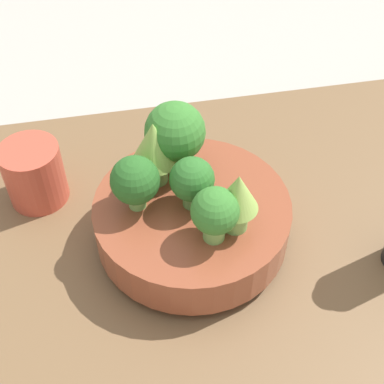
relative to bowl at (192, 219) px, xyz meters
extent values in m
plane|color=#ADA89E|center=(0.01, -0.03, -0.07)|extent=(6.00, 6.00, 0.00)
cube|color=brown|center=(0.01, -0.03, -0.06)|extent=(1.13, 0.60, 0.04)
cylinder|color=brown|center=(0.00, 0.00, -0.03)|extent=(0.10, 0.10, 0.01)
cylinder|color=brown|center=(0.00, 0.00, 0.00)|extent=(0.23, 0.23, 0.05)
cylinder|color=#609347|center=(0.00, 0.00, 0.04)|extent=(0.02, 0.02, 0.02)
sphere|color=#2D6B28|center=(0.00, 0.00, 0.07)|extent=(0.05, 0.05, 0.05)
cylinder|color=#7AB256|center=(0.04, -0.04, 0.04)|extent=(0.03, 0.03, 0.03)
cone|color=#93B751|center=(0.04, -0.04, 0.08)|extent=(0.05, 0.05, 0.05)
cylinder|color=#7AB256|center=(0.01, -0.05, 0.04)|extent=(0.02, 0.02, 0.02)
sphere|color=#387A2D|center=(0.01, -0.05, 0.07)|extent=(0.05, 0.05, 0.05)
cylinder|color=#7AB256|center=(-0.06, 0.01, 0.04)|extent=(0.02, 0.02, 0.02)
sphere|color=#286023|center=(-0.06, 0.01, 0.07)|extent=(0.06, 0.06, 0.06)
cylinder|color=#609347|center=(-0.03, 0.05, 0.04)|extent=(0.03, 0.03, 0.03)
cone|color=#93B751|center=(-0.03, 0.05, 0.09)|extent=(0.05, 0.05, 0.05)
cylinder|color=#6BA34C|center=(-0.01, 0.06, 0.04)|extent=(0.03, 0.03, 0.03)
sphere|color=#387A2D|center=(-0.01, 0.06, 0.09)|extent=(0.07, 0.07, 0.07)
cylinder|color=#C64C38|center=(-0.18, 0.11, 0.00)|extent=(0.08, 0.08, 0.08)
camera|label=1|loc=(-0.08, -0.41, 0.49)|focal=50.00mm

